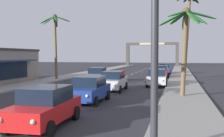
{
  "coord_description": "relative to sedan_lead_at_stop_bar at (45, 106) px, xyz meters",
  "views": [
    {
      "loc": [
        7.35,
        -7.88,
        2.98
      ],
      "look_at": [
        3.36,
        8.0,
        2.2
      ],
      "focal_mm": 42.61,
      "sensor_mm": 36.0,
      "label": 1
    }
  ],
  "objects": [
    {
      "name": "sedan_parked_nearest_kerb",
      "position": [
        3.14,
        26.96,
        0.0
      ],
      "size": [
        1.95,
        4.45,
        1.68
      ],
      "color": "maroon",
      "rests_on": "ground"
    },
    {
      "name": "sidewalk_right",
      "position": [
        5.89,
        17.81,
        -0.78
      ],
      "size": [
        3.2,
        110.0,
        0.14
      ],
      "primitive_type": "cube",
      "color": "gray",
      "rests_on": "ground"
    },
    {
      "name": "sidewalk_left",
      "position": [
        -9.71,
        17.81,
        -0.78
      ],
      "size": [
        3.2,
        110.0,
        0.14
      ],
      "primitive_type": "cube",
      "color": "gray",
      "rests_on": "ground"
    },
    {
      "name": "sedan_fifth_in_queue",
      "position": [
        0.04,
        11.82,
        0.0
      ],
      "size": [
        2.03,
        4.48,
        1.68
      ],
      "color": "silver",
      "rests_on": "ground"
    },
    {
      "name": "sedan_parked_far_kerb",
      "position": [
        3.37,
        16.44,
        0.0
      ],
      "size": [
        2.06,
        4.49,
        1.68
      ],
      "color": "silver",
      "rests_on": "ground"
    },
    {
      "name": "sedan_parked_mid_kerb",
      "position": [
        3.2,
        34.51,
        0.0
      ],
      "size": [
        2.03,
        4.48,
        1.68
      ],
      "color": "navy",
      "rests_on": "ground"
    },
    {
      "name": "sedan_lead_at_stop_bar",
      "position": [
        0.0,
        0.0,
        0.0
      ],
      "size": [
        2.08,
        4.5,
        1.68
      ],
      "color": "red",
      "rests_on": "ground"
    },
    {
      "name": "lane_markings",
      "position": [
        -1.46,
        18.27,
        -0.85
      ],
      "size": [
        4.28,
        89.97,
        0.01
      ],
      "color": "silver",
      "rests_on": "ground"
    },
    {
      "name": "palm_left_third",
      "position": [
        -9.41,
        20.24,
        5.03
      ],
      "size": [
        4.05,
        3.6,
        8.14
      ],
      "color": "brown",
      "rests_on": "ground"
    },
    {
      "name": "sedan_oncoming_far",
      "position": [
        -3.5,
        18.75,
        0.0
      ],
      "size": [
        2.07,
        4.5,
        1.68
      ],
      "color": "#4C515B",
      "rests_on": "ground"
    },
    {
      "name": "sedan_third_in_queue",
      "position": [
        -0.08,
        5.91,
        0.0
      ],
      "size": [
        1.97,
        4.46,
        1.68
      ],
      "color": "navy",
      "rests_on": "ground"
    },
    {
      "name": "palm_right_third",
      "position": [
        6.47,
        21.72,
        6.67
      ],
      "size": [
        3.3,
        3.26,
        10.31
      ],
      "color": "brown",
      "rests_on": "ground"
    },
    {
      "name": "town_gateway_arch",
      "position": [
        -1.91,
        65.47,
        3.53
      ],
      "size": [
        14.8,
        0.9,
        6.77
      ],
      "color": "#423D38",
      "rests_on": "ground"
    },
    {
      "name": "palm_right_second",
      "position": [
        5.87,
        9.45,
        4.02
      ],
      "size": [
        4.11,
        3.71,
        6.38
      ],
      "color": "brown",
      "rests_on": "ground"
    }
  ]
}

